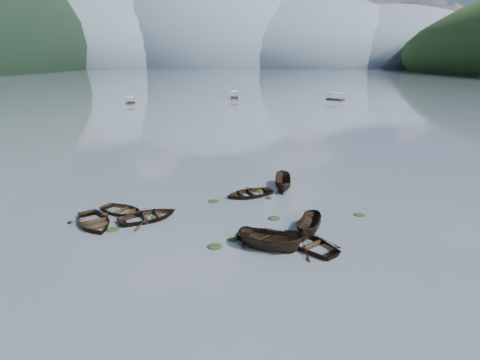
{
  "coord_description": "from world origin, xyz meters",
  "views": [
    {
      "loc": [
        -0.25,
        -21.8,
        12.74
      ],
      "look_at": [
        0.0,
        12.0,
        2.0
      ],
      "focal_mm": 28.0,
      "sensor_mm": 36.0,
      "label": 1
    }
  ],
  "objects_px": {
    "rowboat_0": "(94,226)",
    "pontoon_centre": "(234,98)",
    "rowboat_3": "(308,246)",
    "pontoon_left": "(131,103)"
  },
  "relations": [
    {
      "from": "rowboat_3",
      "to": "pontoon_centre",
      "type": "height_order",
      "value": "pontoon_centre"
    },
    {
      "from": "rowboat_0",
      "to": "rowboat_3",
      "type": "distance_m",
      "value": 17.16
    },
    {
      "from": "rowboat_0",
      "to": "pontoon_centre",
      "type": "relative_size",
      "value": 0.78
    },
    {
      "from": "pontoon_left",
      "to": "pontoon_centre",
      "type": "height_order",
      "value": "pontoon_centre"
    },
    {
      "from": "pontoon_left",
      "to": "pontoon_centre",
      "type": "distance_m",
      "value": 37.07
    },
    {
      "from": "rowboat_0",
      "to": "pontoon_centre",
      "type": "bearing_deg",
      "value": 50.72
    },
    {
      "from": "rowboat_3",
      "to": "pontoon_centre",
      "type": "relative_size",
      "value": 0.75
    },
    {
      "from": "rowboat_0",
      "to": "rowboat_3",
      "type": "height_order",
      "value": "rowboat_0"
    },
    {
      "from": "rowboat_0",
      "to": "pontoon_left",
      "type": "xyz_separation_m",
      "value": [
        -22.29,
        93.2,
        0.0
      ]
    },
    {
      "from": "rowboat_0",
      "to": "pontoon_left",
      "type": "distance_m",
      "value": 95.83
    }
  ]
}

